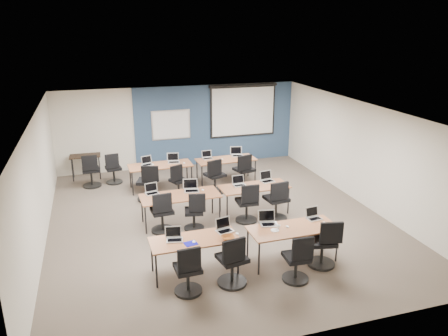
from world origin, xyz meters
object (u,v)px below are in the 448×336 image
object	(u,v)px
whiteboard	(171,125)
training_table_mid_left	(180,197)
laptop_6	(239,183)
task_chair_7	(277,204)
training_table_mid_right	(254,188)
task_chair_0	(188,274)
task_chair_4	(162,215)
task_chair_9	(178,183)
laptop_5	(191,188)
laptop_11	(237,154)
laptop_9	(174,160)
task_chair_11	(244,174)
laptop_0	(174,237)
training_table_front_right	(293,230)
laptop_4	(152,191)
training_table_back_right	(226,160)
training_table_back_left	(160,166)
laptop_3	(313,216)
task_chair_5	(195,215)
task_chair_3	(324,247)
laptop_10	(207,157)
task_chair_1	(233,265)
training_table_front_left	(194,241)
task_chair_8	(148,186)
spare_chair_b	(91,173)
laptop_8	(147,163)
projector_screen	(243,108)
laptop_1	(224,228)
spare_chair_a	(113,171)
task_chair_6	(247,206)
utility_table	(85,158)
laptop_2	(268,221)

from	to	relation	value
whiteboard	training_table_mid_left	bearing A→B (deg)	-97.96
laptop_6	task_chair_7	size ratio (longest dim) A/B	0.30
training_table_mid_right	task_chair_0	bearing A→B (deg)	-130.10
task_chair_4	task_chair_9	distance (m)	2.25
laptop_5	laptop_11	bearing A→B (deg)	62.03
laptop_9	task_chair_11	distance (m)	2.12
laptop_0	training_table_front_right	bearing A→B (deg)	6.55
laptop_4	laptop_11	xyz separation A→B (m)	(2.97, 2.38, 0.01)
laptop_9	training_table_back_right	bearing A→B (deg)	6.37
laptop_6	task_chair_11	distance (m)	1.78
training_table_back_left	whiteboard	bearing A→B (deg)	68.86
laptop_3	task_chair_11	world-z (taller)	task_chair_11
task_chair_4	task_chair_5	world-z (taller)	task_chair_4
training_table_front_right	task_chair_3	size ratio (longest dim) A/B	1.76
task_chair_5	task_chair_11	xyz separation A→B (m)	(2.03, 2.29, 0.04)
laptop_10	laptop_11	distance (m)	0.95
whiteboard	task_chair_1	xyz separation A→B (m)	(-0.24, -7.28, -1.02)
laptop_3	laptop_4	world-z (taller)	laptop_4
training_table_front_left	task_chair_8	world-z (taller)	task_chair_8
whiteboard	spare_chair_b	xyz separation A→B (m)	(-2.65, -1.20, -1.03)
laptop_5	task_chair_8	distance (m)	1.74
training_table_back_right	laptop_11	distance (m)	0.51
task_chair_5	task_chair_7	world-z (taller)	task_chair_7
training_table_mid_left	task_chair_8	size ratio (longest dim) A/B	1.82
training_table_front_left	laptop_0	world-z (taller)	laptop_0
task_chair_0	laptop_6	size ratio (longest dim) A/B	3.16
laptop_8	task_chair_9	bearing A→B (deg)	-68.08
task_chair_1	task_chair_8	bearing A→B (deg)	91.12
laptop_9	task_chair_9	xyz separation A→B (m)	(-0.05, -0.87, -0.41)
task_chair_4	laptop_10	world-z (taller)	task_chair_4
projector_screen	training_table_back_left	size ratio (longest dim) A/B	1.32
laptop_1	laptop_3	world-z (taller)	laptop_1
laptop_4	spare_chair_a	world-z (taller)	spare_chair_a
laptop_1	task_chair_6	xyz separation A→B (m)	(1.11, 1.69, -0.37)
training_table_back_right	task_chair_11	size ratio (longest dim) A/B	1.70
task_chair_4	laptop_6	world-z (taller)	task_chair_4
task_chair_9	task_chair_4	bearing A→B (deg)	-134.14
task_chair_0	utility_table	bearing A→B (deg)	101.08
training_table_mid_left	laptop_11	xyz separation A→B (m)	(2.34, 2.70, 0.11)
task_chair_0	task_chair_4	bearing A→B (deg)	88.20
laptop_11	laptop_4	bearing A→B (deg)	-126.64
training_table_back_right	laptop_9	size ratio (longest dim) A/B	5.18
laptop_4	laptop_8	bearing A→B (deg)	73.81
task_chair_3	task_chair_6	bearing A→B (deg)	119.80
laptop_2	training_table_front_right	bearing A→B (deg)	-26.24
whiteboard	laptop_10	bearing A→B (deg)	-65.60
training_table_back_right	laptop_8	bearing A→B (deg)	174.00
laptop_5	task_chair_5	size ratio (longest dim) A/B	0.38
task_chair_11	spare_chair_a	distance (m)	3.95
task_chair_4	laptop_10	bearing A→B (deg)	53.58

